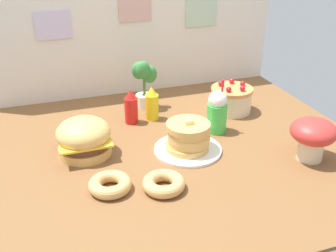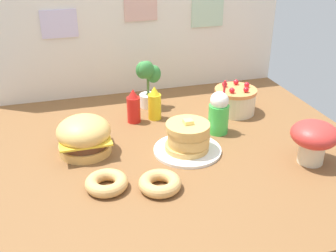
% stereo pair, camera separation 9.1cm
% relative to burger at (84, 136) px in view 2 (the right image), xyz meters
% --- Properties ---
extents(ground_plane, '(2.18, 1.89, 0.02)m').
position_rel_burger_xyz_m(ground_plane, '(0.50, -0.11, -0.11)').
color(ground_plane, brown).
extents(back_wall, '(2.18, 0.04, 0.94)m').
position_rel_burger_xyz_m(back_wall, '(0.50, 0.83, 0.37)').
color(back_wall, silver).
rests_on(back_wall, ground_plane).
extents(burger, '(0.30, 0.30, 0.22)m').
position_rel_burger_xyz_m(burger, '(0.00, 0.00, 0.00)').
color(burger, '#DBA859').
rests_on(burger, ground_plane).
extents(pancake_stack, '(0.38, 0.38, 0.20)m').
position_rel_burger_xyz_m(pancake_stack, '(0.55, -0.16, -0.02)').
color(pancake_stack, white).
rests_on(pancake_stack, ground_plane).
extents(layer_cake, '(0.28, 0.28, 0.20)m').
position_rel_burger_xyz_m(layer_cake, '(1.03, 0.26, -0.02)').
color(layer_cake, beige).
rests_on(layer_cake, ground_plane).
extents(ketchup_bottle, '(0.09, 0.09, 0.22)m').
position_rel_burger_xyz_m(ketchup_bottle, '(0.34, 0.30, 0.00)').
color(ketchup_bottle, red).
rests_on(ketchup_bottle, ground_plane).
extents(mustard_bottle, '(0.09, 0.09, 0.22)m').
position_rel_burger_xyz_m(mustard_bottle, '(0.48, 0.31, 0.00)').
color(mustard_bottle, yellow).
rests_on(mustard_bottle, ground_plane).
extents(cream_soda_cup, '(0.12, 0.12, 0.34)m').
position_rel_burger_xyz_m(cream_soda_cup, '(0.81, 0.01, 0.03)').
color(cream_soda_cup, green).
rests_on(cream_soda_cup, ground_plane).
extents(donut_pink_glaze, '(0.21, 0.21, 0.06)m').
position_rel_burger_xyz_m(donut_pink_glaze, '(0.06, -0.39, -0.07)').
color(donut_pink_glaze, tan).
rests_on(donut_pink_glaze, ground_plane).
extents(donut_chocolate, '(0.21, 0.21, 0.06)m').
position_rel_burger_xyz_m(donut_chocolate, '(0.31, -0.46, -0.07)').
color(donut_chocolate, tan).
rests_on(donut_chocolate, ground_plane).
extents(potted_plant, '(0.16, 0.13, 0.34)m').
position_rel_burger_xyz_m(potted_plant, '(0.49, 0.51, 0.08)').
color(potted_plant, white).
rests_on(potted_plant, ground_plane).
extents(mushroom_stool, '(0.25, 0.25, 0.24)m').
position_rel_burger_xyz_m(mushroom_stool, '(1.15, -0.45, 0.04)').
color(mushroom_stool, beige).
rests_on(mushroom_stool, ground_plane).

